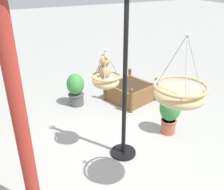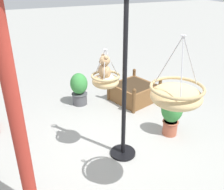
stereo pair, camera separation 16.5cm
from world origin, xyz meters
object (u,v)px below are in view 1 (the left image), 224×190
Objects in this scene: hanging_basket_left_high at (180,94)px; potted_plant_flowering_red at (76,89)px; hanging_basket_with_teddy at (106,80)px; display_pole_central at (124,112)px; greenhouse_pillar_left at (21,124)px; teddy_bear at (104,70)px; potted_plant_tall_leafy at (170,111)px; wooden_planter_box at (130,91)px.

hanging_basket_left_high is 3.43m from potted_plant_flowering_red.
hanging_basket_left_high is at bearing -164.18° from hanging_basket_with_teddy.
hanging_basket_left_high reaches higher than potted_plant_flowering_red.
display_pole_central is 4.31× the size of hanging_basket_with_teddy.
greenhouse_pillar_left reaches higher than hanging_basket_with_teddy.
hanging_basket_with_teddy is at bearing -62.46° from greenhouse_pillar_left.
hanging_basket_with_teddy is at bearing 59.04° from display_pole_central.
display_pole_central is 0.62m from hanging_basket_with_teddy.
hanging_basket_left_high is at bearing -163.29° from teddy_bear.
greenhouse_pillar_left reaches higher than display_pole_central.
hanging_basket_left_high is at bearing 142.01° from potted_plant_tall_leafy.
hanging_basket_left_high is 1.05× the size of potted_plant_flowering_red.
teddy_bear is (0.15, 0.27, 0.72)m from display_pole_central.
display_pole_central reaches higher than potted_plant_tall_leafy.
potted_plant_tall_leafy is (-1.92, -1.23, 0.07)m from potted_plant_flowering_red.
potted_plant_flowering_red is (1.95, -0.12, -0.97)m from hanging_basket_with_teddy.
teddy_bear is at bearing 138.32° from wooden_planter_box.
hanging_basket_with_teddy is 1.53m from greenhouse_pillar_left.
teddy_bear is at bearing 61.04° from display_pole_central.
teddy_bear is at bearing -62.09° from greenhouse_pillar_left.
teddy_bear reaches higher than potted_plant_flowering_red.
teddy_bear is 0.14× the size of greenhouse_pillar_left.
potted_plant_flowering_red reaches higher than wooden_planter_box.
hanging_basket_left_high reaches higher than wooden_planter_box.
greenhouse_pillar_left reaches higher than potted_plant_tall_leafy.
hanging_basket_with_teddy is at bearing 91.15° from potted_plant_tall_leafy.
greenhouse_pillar_left reaches higher than hanging_basket_left_high.
hanging_basket_left_high is 0.29× the size of greenhouse_pillar_left.
potted_plant_tall_leafy is (-1.56, 0.04, 0.24)m from wooden_planter_box.
display_pole_central is 3.20× the size of hanging_basket_left_high.
teddy_bear is (-0.00, 0.02, 0.18)m from hanging_basket_with_teddy.
greenhouse_pillar_left reaches higher than teddy_bear.
display_pole_central is 1.36m from hanging_basket_left_high.
potted_plant_tall_leafy is (0.74, -2.71, -0.91)m from greenhouse_pillar_left.
greenhouse_pillar_left is 3.69× the size of potted_plant_flowering_red.
teddy_bear reaches higher than potted_plant_tall_leafy.
potted_plant_tall_leafy is at bearing -88.87° from teddy_bear.
display_pole_central is at bearing 5.43° from hanging_basket_left_high.
hanging_basket_left_high reaches higher than hanging_basket_with_teddy.
display_pole_central reaches higher than potted_plant_flowering_red.
potted_plant_flowering_red is (2.66, -1.49, -0.98)m from greenhouse_pillar_left.
greenhouse_pillar_left is at bearing 109.16° from display_pole_central.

